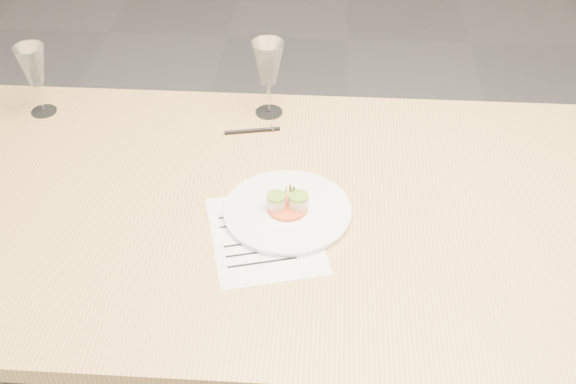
# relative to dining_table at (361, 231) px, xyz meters

# --- Properties ---
(dining_table) EXTENTS (2.40, 1.00, 0.75)m
(dining_table) POSITION_rel_dining_table_xyz_m (0.00, 0.00, 0.00)
(dining_table) COLOR #DEAD60
(dining_table) RESTS_ON ground
(dinner_plate) EXTENTS (0.30, 0.30, 0.08)m
(dinner_plate) POSITION_rel_dining_table_xyz_m (-0.17, -0.03, 0.08)
(dinner_plate) COLOR white
(dinner_plate) RESTS_ON dining_table
(recipe_sheet) EXTENTS (0.31, 0.35, 0.00)m
(recipe_sheet) POSITION_rel_dining_table_xyz_m (-0.22, -0.10, 0.07)
(recipe_sheet) COLOR white
(recipe_sheet) RESTS_ON dining_table
(ballpoint_pen) EXTENTS (0.15, 0.05, 0.01)m
(ballpoint_pen) POSITION_rel_dining_table_xyz_m (-0.29, 0.30, 0.07)
(ballpoint_pen) COLOR black
(ballpoint_pen) RESTS_ON dining_table
(wine_glass_0) EXTENTS (0.08, 0.08, 0.20)m
(wine_glass_0) POSITION_rel_dining_table_xyz_m (-0.88, 0.37, 0.21)
(wine_glass_0) COLOR white
(wine_glass_0) RESTS_ON dining_table
(wine_glass_1) EXTENTS (0.09, 0.09, 0.22)m
(wine_glass_1) POSITION_rel_dining_table_xyz_m (-0.25, 0.40, 0.22)
(wine_glass_1) COLOR white
(wine_glass_1) RESTS_ON dining_table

